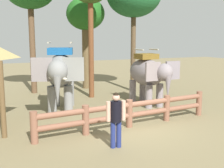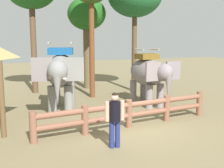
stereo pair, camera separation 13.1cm
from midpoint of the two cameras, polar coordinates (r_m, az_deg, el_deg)
ground_plane at (r=10.90m, az=3.84°, el=-8.63°), size 60.00×60.00×0.00m
log_fence at (r=10.78m, az=3.74°, el=-5.48°), size 7.32×0.88×1.05m
elephant_near_left at (r=13.07m, az=-9.86°, el=2.22°), size 2.54×3.77×3.15m
elephant_center at (r=14.19m, az=7.61°, el=2.00°), size 1.86×3.25×2.79m
tourist_woman_in_black at (r=8.71m, az=0.96°, el=-6.40°), size 0.61×0.37×1.72m
tree_deep_back at (r=18.93m, az=-4.85°, el=13.16°), size 2.46×2.46×5.89m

